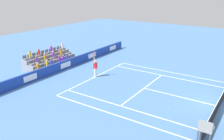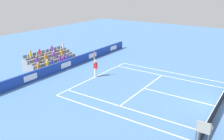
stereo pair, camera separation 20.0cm
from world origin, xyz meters
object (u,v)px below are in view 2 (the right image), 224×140
Objects in this scene: tennis_net at (220,101)px; umpire_chair at (203,134)px; loose_tennis_ball at (168,108)px; tennis_player at (95,68)px.

tennis_net is 5.12× the size of umpire_chair.
umpire_chair is 5.82m from loose_tennis_ball.
tennis_net reaches higher than loose_tennis_ball.
umpire_chair reaches higher than tennis_net.
loose_tennis_ball is (2.31, 8.68, -0.96)m from tennis_player.
umpire_chair reaches higher than loose_tennis_ball.
tennis_net is 4.19× the size of tennis_player.
tennis_net is 11.88m from tennis_player.
loose_tennis_ball is (-4.38, -3.52, -1.49)m from umpire_chair.
loose_tennis_ball is at bearing 75.09° from tennis_player.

